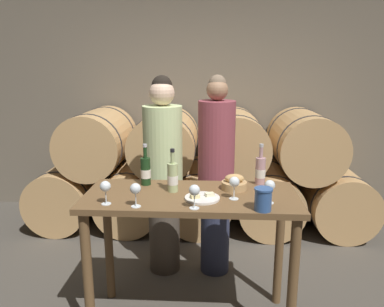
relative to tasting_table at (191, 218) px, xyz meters
The scene contains 16 objects.
stone_wall_back 2.41m from the tasting_table, 90.00° to the left, with size 10.00×0.12×3.20m.
barrel_stack 1.68m from the tasting_table, 90.00° to the left, with size 3.72×0.97×1.31m.
tasting_table is the anchor object (origin of this frame).
person_left 0.74m from the tasting_table, 111.84° to the left, with size 0.33×0.33×1.71m.
person_right 0.71m from the tasting_table, 75.95° to the left, with size 0.31×0.31×1.72m.
wine_bottle_red 0.47m from the tasting_table, 150.34° to the left, with size 0.07×0.07×0.30m.
wine_bottle_white 0.30m from the tasting_table, 156.72° to the left, with size 0.07×0.07×0.30m.
wine_bottle_rose 0.60m from the tasting_table, 26.86° to the left, with size 0.07×0.07×0.30m.
blue_crock 0.56m from the tasting_table, 29.81° to the right, with size 0.11×0.11×0.14m.
bread_basket 0.38m from the tasting_table, 22.87° to the left, with size 0.18×0.18×0.11m.
cheese_plate 0.21m from the tasting_table, 47.53° to the right, with size 0.23×0.23×0.04m.
wine_glass_far_left 0.62m from the tasting_table, 158.26° to the right, with size 0.07×0.07×0.15m.
wine_glass_left 0.48m from the tasting_table, 143.49° to the right, with size 0.07×0.07×0.15m.
wine_glass_center 0.37m from the tasting_table, 81.98° to the right, with size 0.07×0.07×0.15m.
wine_glass_right 0.40m from the tasting_table, 14.34° to the right, with size 0.07×0.07×0.15m.
wine_glass_far_right 0.58m from the tasting_table, 14.80° to the right, with size 0.07×0.07×0.15m.
Camera 1 is at (0.14, -2.34, 1.81)m, focal length 35.00 mm.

